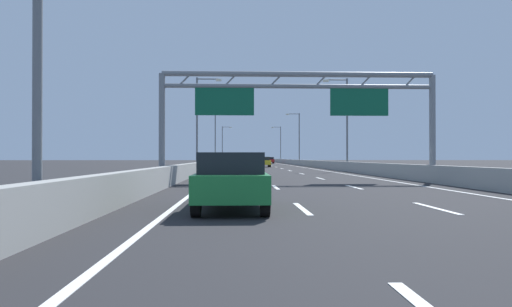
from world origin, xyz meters
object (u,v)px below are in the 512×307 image
object	(u,v)px
streetlamp_right_mid	(345,118)
yellow_car	(264,162)
streetlamp_left_mid	(199,118)
red_car	(270,160)
white_car	(237,159)
green_car	(232,180)
streetlamp_right_distant	(280,142)
streetlamp_right_far	(298,135)
streetlamp_left_distant	(223,142)
streetlamp_left_far	(217,135)
sign_gantry	(297,98)

from	to	relation	value
streetlamp_right_mid	yellow_car	world-z (taller)	streetlamp_right_mid
streetlamp_left_mid	red_car	bearing A→B (deg)	79.15
white_car	green_car	size ratio (longest dim) A/B	0.93
streetlamp_right_mid	streetlamp_right_distant	bearing A→B (deg)	90.00
yellow_car	green_car	bearing A→B (deg)	-93.97
streetlamp_right_far	streetlamp_left_distant	world-z (taller)	same
streetlamp_right_mid	streetlamp_right_far	bearing A→B (deg)	90.00
yellow_car	streetlamp_left_far	bearing A→B (deg)	111.09
yellow_car	green_car	size ratio (longest dim) A/B	0.98
streetlamp_left_far	streetlamp_right_far	xyz separation A→B (m)	(14.93, 0.00, 0.00)
streetlamp_right_mid	red_car	size ratio (longest dim) A/B	2.26
sign_gantry	streetlamp_right_far	distance (m)	60.03
sign_gantry	streetlamp_left_mid	xyz separation A→B (m)	(-7.38, 21.07, 0.59)
streetlamp_left_far	streetlamp_left_distant	bearing A→B (deg)	90.00
streetlamp_left_far	streetlamp_left_distant	distance (m)	38.48
streetlamp_left_far	streetlamp_left_distant	world-z (taller)	same
white_car	green_car	world-z (taller)	green_car
yellow_car	streetlamp_right_far	bearing A→B (deg)	69.53
white_car	yellow_car	bearing A→B (deg)	-86.85
streetlamp_right_mid	streetlamp_left_distant	world-z (taller)	same
white_car	streetlamp_left_distant	bearing A→B (deg)	-107.37
white_car	yellow_car	xyz separation A→B (m)	(3.85, -70.09, -0.01)
streetlamp_left_distant	streetlamp_right_distant	distance (m)	14.93
streetlamp_right_mid	red_car	distance (m)	57.57
streetlamp_right_distant	streetlamp_left_distant	bearing A→B (deg)	180.00
white_car	red_car	xyz separation A→B (m)	(7.23, -31.65, -0.02)
streetlamp_left_mid	white_car	distance (m)	89.10
red_car	green_car	size ratio (longest dim) A/B	0.91
streetlamp_right_far	streetlamp_right_mid	bearing A→B (deg)	-90.00
streetlamp_left_mid	green_car	bearing A→B (deg)	-84.00
red_car	green_car	world-z (taller)	green_car
sign_gantry	streetlamp_right_mid	size ratio (longest dim) A/B	1.70
sign_gantry	white_car	distance (m)	110.10
streetlamp_right_mid	streetlamp_left_distant	size ratio (longest dim) A/B	1.00
streetlamp_left_distant	streetlamp_right_distant	world-z (taller)	same
streetlamp_left_mid	streetlamp_left_far	bearing A→B (deg)	90.00
streetlamp_right_far	streetlamp_right_distant	world-z (taller)	same
streetlamp_right_distant	yellow_car	bearing A→B (deg)	-97.20
streetlamp_left_far	green_car	world-z (taller)	streetlamp_left_far
streetlamp_left_far	yellow_car	xyz separation A→B (m)	(7.59, -19.68, -4.65)
streetlamp_left_far	streetlamp_right_mid	bearing A→B (deg)	-68.79
red_car	yellow_car	xyz separation A→B (m)	(-3.38, -38.44, 0.01)
streetlamp_right_mid	green_car	bearing A→B (deg)	-107.20
streetlamp_left_far	yellow_car	bearing A→B (deg)	-68.91
streetlamp_right_mid	streetlamp_right_distant	size ratio (longest dim) A/B	1.00
streetlamp_right_distant	yellow_car	world-z (taller)	streetlamp_right_distant
streetlamp_right_far	green_car	world-z (taller)	streetlamp_right_far
sign_gantry	green_car	world-z (taller)	sign_gantry
green_car	streetlamp_right_mid	bearing A→B (deg)	72.80
streetlamp_right_far	streetlamp_left_distant	bearing A→B (deg)	111.21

